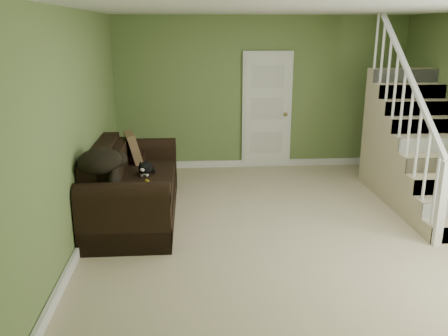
{
  "coord_description": "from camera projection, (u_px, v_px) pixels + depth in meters",
  "views": [
    {
      "loc": [
        -1.22,
        -5.39,
        2.39
      ],
      "look_at": [
        -0.82,
        0.22,
        0.72
      ],
      "focal_mm": 38.0,
      "sensor_mm": 36.0,
      "label": 1
    }
  ],
  "objects": [
    {
      "name": "sofa",
      "position": [
        131.0,
        190.0,
        6.19
      ],
      "size": [
        1.02,
        2.37,
        0.94
      ],
      "color": "black",
      "rests_on": "floor"
    },
    {
      "name": "baseboard_left",
      "position": [
        90.0,
        228.0,
        5.73
      ],
      "size": [
        0.04,
        5.5,
        0.12
      ],
      "primitive_type": "cube",
      "color": "white",
      "rests_on": "floor"
    },
    {
      "name": "wall_front",
      "position": [
        391.0,
        212.0,
        2.92
      ],
      "size": [
        5.0,
        0.04,
        2.6
      ],
      "primitive_type": "cube",
      "color": "olive",
      "rests_on": "floor"
    },
    {
      "name": "door",
      "position": [
        267.0,
        111.0,
        8.23
      ],
      "size": [
        0.86,
        0.12,
        2.02
      ],
      "color": "white",
      "rests_on": "floor"
    },
    {
      "name": "floor",
      "position": [
        291.0,
        227.0,
        5.92
      ],
      "size": [
        5.0,
        5.5,
        0.01
      ],
      "primitive_type": "cube",
      "color": "#C5B48E",
      "rests_on": "ground"
    },
    {
      "name": "wall_back",
      "position": [
        261.0,
        94.0,
        8.18
      ],
      "size": [
        5.0,
        0.04,
        2.6
      ],
      "primitive_type": "cube",
      "color": "olive",
      "rests_on": "floor"
    },
    {
      "name": "wall_left",
      "position": [
        78.0,
        128.0,
        5.38
      ],
      "size": [
        0.04,
        5.5,
        2.6
      ],
      "primitive_type": "cube",
      "color": "olive",
      "rests_on": "floor"
    },
    {
      "name": "ceiling",
      "position": [
        300.0,
        8.0,
        5.18
      ],
      "size": [
        5.0,
        5.5,
        0.01
      ],
      "primitive_type": "cube",
      "color": "white",
      "rests_on": "wall_back"
    },
    {
      "name": "cat",
      "position": [
        146.0,
        168.0,
        6.3
      ],
      "size": [
        0.22,
        0.47,
        0.23
      ],
      "rotation": [
        0.0,
        0.0,
        -0.11
      ],
      "color": "black",
      "rests_on": "sofa"
    },
    {
      "name": "baseboard_back",
      "position": [
        260.0,
        163.0,
        8.5
      ],
      "size": [
        5.0,
        0.04,
        0.12
      ],
      "primitive_type": "cube",
      "color": "white",
      "rests_on": "floor"
    },
    {
      "name": "side_table",
      "position": [
        129.0,
        171.0,
        7.13
      ],
      "size": [
        0.53,
        0.53,
        0.85
      ],
      "rotation": [
        0.0,
        0.0,
        -0.02
      ],
      "color": "black",
      "rests_on": "floor"
    },
    {
      "name": "banana",
      "position": [
        147.0,
        182.0,
        5.95
      ],
      "size": [
        0.11,
        0.18,
        0.05
      ],
      "primitive_type": "ellipsoid",
      "rotation": [
        0.0,
        0.0,
        0.34
      ],
      "color": "gold",
      "rests_on": "sofa"
    },
    {
      "name": "throw_pillow",
      "position": [
        133.0,
        148.0,
        6.88
      ],
      "size": [
        0.33,
        0.5,
        0.48
      ],
      "primitive_type": "cube",
      "rotation": [
        0.0,
        -0.24,
        0.24
      ],
      "color": "#48301D",
      "rests_on": "sofa"
    },
    {
      "name": "staircase",
      "position": [
        416.0,
        155.0,
        6.79
      ],
      "size": [
        1.0,
        2.51,
        2.82
      ],
      "color": "#C5B48E",
      "rests_on": "floor"
    },
    {
      "name": "throw_blanket",
      "position": [
        100.0,
        161.0,
        5.27
      ],
      "size": [
        0.58,
        0.71,
        0.26
      ],
      "primitive_type": "ellipsoid",
      "rotation": [
        0.0,
        0.0,
        0.19
      ],
      "color": "black",
      "rests_on": "sofa"
    }
  ]
}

